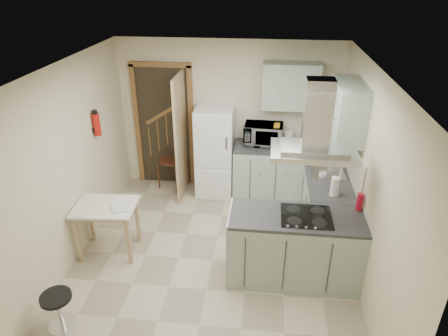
# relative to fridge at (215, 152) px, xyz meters

# --- Properties ---
(floor) EXTENTS (4.20, 4.20, 0.00)m
(floor) POSITION_rel_fridge_xyz_m (0.20, -1.80, -0.75)
(floor) COLOR #BFB394
(floor) RESTS_ON ground
(ceiling) EXTENTS (4.20, 4.20, 0.00)m
(ceiling) POSITION_rel_fridge_xyz_m (0.20, -1.80, 1.75)
(ceiling) COLOR silver
(ceiling) RESTS_ON back_wall
(back_wall) EXTENTS (3.60, 0.00, 3.60)m
(back_wall) POSITION_rel_fridge_xyz_m (0.20, 0.30, 0.50)
(back_wall) COLOR beige
(back_wall) RESTS_ON floor
(left_wall) EXTENTS (0.00, 4.20, 4.20)m
(left_wall) POSITION_rel_fridge_xyz_m (-1.60, -1.80, 0.50)
(left_wall) COLOR beige
(left_wall) RESTS_ON floor
(right_wall) EXTENTS (0.00, 4.20, 4.20)m
(right_wall) POSITION_rel_fridge_xyz_m (2.00, -1.80, 0.50)
(right_wall) COLOR beige
(right_wall) RESTS_ON floor
(doorway) EXTENTS (1.10, 0.12, 2.10)m
(doorway) POSITION_rel_fridge_xyz_m (-0.90, 0.27, 0.30)
(doorway) COLOR brown
(doorway) RESTS_ON floor
(fridge) EXTENTS (0.60, 0.60, 1.50)m
(fridge) POSITION_rel_fridge_xyz_m (0.00, 0.00, 0.00)
(fridge) COLOR white
(fridge) RESTS_ON floor
(counter_back) EXTENTS (1.08, 0.60, 0.90)m
(counter_back) POSITION_rel_fridge_xyz_m (0.86, 0.00, -0.30)
(counter_back) COLOR #9EB2A0
(counter_back) RESTS_ON floor
(counter_right) EXTENTS (0.60, 1.95, 0.90)m
(counter_right) POSITION_rel_fridge_xyz_m (1.70, -0.68, -0.30)
(counter_right) COLOR #9EB2A0
(counter_right) RESTS_ON floor
(splashback) EXTENTS (1.68, 0.02, 0.50)m
(splashback) POSITION_rel_fridge_xyz_m (1.16, 0.29, 0.40)
(splashback) COLOR beige
(splashback) RESTS_ON counter_back
(wall_cabinet_back) EXTENTS (0.85, 0.35, 0.70)m
(wall_cabinet_back) POSITION_rel_fridge_xyz_m (1.15, 0.12, 1.10)
(wall_cabinet_back) COLOR #9EB2A0
(wall_cabinet_back) RESTS_ON back_wall
(wall_cabinet_right) EXTENTS (0.35, 0.90, 0.70)m
(wall_cabinet_right) POSITION_rel_fridge_xyz_m (1.82, -0.95, 1.10)
(wall_cabinet_right) COLOR #9EB2A0
(wall_cabinet_right) RESTS_ON right_wall
(peninsula) EXTENTS (1.55, 0.65, 0.90)m
(peninsula) POSITION_rel_fridge_xyz_m (1.22, -1.98, -0.30)
(peninsula) COLOR #9EB2A0
(peninsula) RESTS_ON floor
(hob) EXTENTS (0.58, 0.50, 0.01)m
(hob) POSITION_rel_fridge_xyz_m (1.32, -1.98, 0.16)
(hob) COLOR black
(hob) RESTS_ON peninsula
(extractor_hood) EXTENTS (0.90, 0.55, 0.10)m
(extractor_hood) POSITION_rel_fridge_xyz_m (1.32, -1.98, 0.97)
(extractor_hood) COLOR silver
(extractor_hood) RESTS_ON ceiling
(sink) EXTENTS (0.45, 0.40, 0.01)m
(sink) POSITION_rel_fridge_xyz_m (1.70, -0.85, 0.16)
(sink) COLOR silver
(sink) RESTS_ON counter_right
(fire_extinguisher) EXTENTS (0.10, 0.10, 0.32)m
(fire_extinguisher) POSITION_rel_fridge_xyz_m (-1.54, -0.90, 0.75)
(fire_extinguisher) COLOR #B2140F
(fire_extinguisher) RESTS_ON left_wall
(drop_leaf_table) EXTENTS (0.81, 0.63, 0.73)m
(drop_leaf_table) POSITION_rel_fridge_xyz_m (-1.19, -1.76, -0.39)
(drop_leaf_table) COLOR tan
(drop_leaf_table) RESTS_ON floor
(bentwood_chair) EXTENTS (0.59, 0.59, 1.02)m
(bentwood_chair) POSITION_rel_fridge_xyz_m (-0.75, 0.11, -0.24)
(bentwood_chair) COLOR #53211B
(bentwood_chair) RESTS_ON floor
(stool) EXTENTS (0.34, 0.34, 0.43)m
(stool) POSITION_rel_fridge_xyz_m (-1.27, -3.04, -0.53)
(stool) COLOR black
(stool) RESTS_ON floor
(microwave) EXTENTS (0.62, 0.44, 0.33)m
(microwave) POSITION_rel_fridge_xyz_m (0.77, 0.07, 0.32)
(microwave) COLOR black
(microwave) RESTS_ON counter_back
(kettle) EXTENTS (0.20, 0.20, 0.23)m
(kettle) POSITION_rel_fridge_xyz_m (1.18, 0.10, 0.26)
(kettle) COLOR white
(kettle) RESTS_ON counter_back
(cereal_box) EXTENTS (0.11, 0.23, 0.34)m
(cereal_box) POSITION_rel_fridge_xyz_m (0.98, 0.04, 0.32)
(cereal_box) COLOR orange
(cereal_box) RESTS_ON counter_back
(soap_bottle) EXTENTS (0.11, 0.11, 0.20)m
(soap_bottle) POSITION_rel_fridge_xyz_m (1.81, -0.53, 0.25)
(soap_bottle) COLOR #A8A8B4
(soap_bottle) RESTS_ON counter_right
(paper_towel) EXTENTS (0.10, 0.10, 0.26)m
(paper_towel) POSITION_rel_fridge_xyz_m (1.70, -1.45, 0.28)
(paper_towel) COLOR white
(paper_towel) RESTS_ON counter_right
(cup) EXTENTS (0.13, 0.13, 0.08)m
(cup) POSITION_rel_fridge_xyz_m (1.61, -1.00, 0.19)
(cup) COLOR silver
(cup) RESTS_ON counter_right
(red_bottle) EXTENTS (0.09, 0.09, 0.21)m
(red_bottle) POSITION_rel_fridge_xyz_m (1.95, -1.76, 0.26)
(red_bottle) COLOR #B40F27
(red_bottle) RESTS_ON peninsula
(book) EXTENTS (0.28, 0.30, 0.11)m
(book) POSITION_rel_fridge_xyz_m (-1.08, -1.83, 0.03)
(book) COLOR #9C344A
(book) RESTS_ON drop_leaf_table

